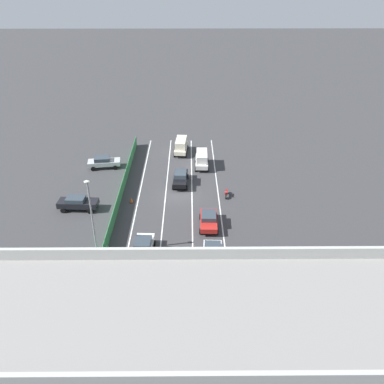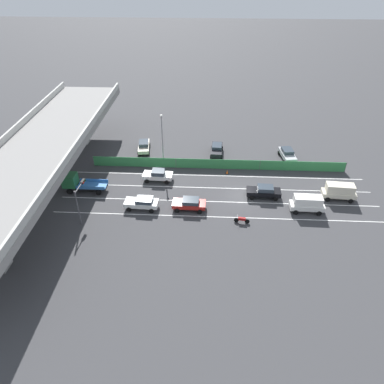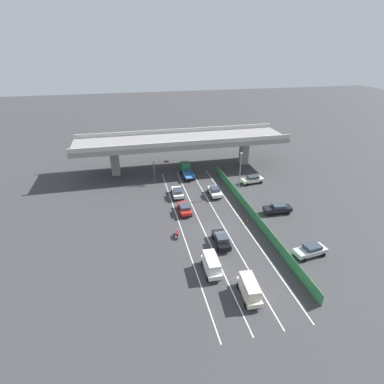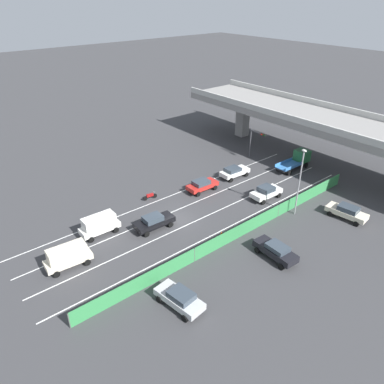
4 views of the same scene
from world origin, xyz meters
name	(u,v)px [view 2 (image 2 of 4)]	position (x,y,z in m)	size (l,w,h in m)	color
ground_plane	(243,195)	(0.00, 0.00, 0.00)	(300.00, 300.00, 0.00)	#38383A
lane_line_left_edge	(218,217)	(-5.01, 3.40, 0.00)	(0.14, 42.81, 0.01)	silver
lane_line_mid_left	(218,202)	(-1.67, 3.40, 0.00)	(0.14, 42.81, 0.01)	silver
lane_line_mid_right	(218,188)	(1.67, 3.40, 0.00)	(0.14, 42.81, 0.01)	silver
lane_line_right_edge	(218,176)	(5.01, 3.40, 0.00)	(0.14, 42.81, 0.01)	silver
elevated_overpass	(42,149)	(0.00, 26.81, 6.44)	(46.58, 10.49, 8.05)	gray
green_fence	(218,164)	(7.14, 3.40, 0.80)	(0.10, 38.91, 1.61)	#338447
car_hatchback_white	(142,203)	(-3.59, 13.36, 0.88)	(2.24, 4.46, 1.55)	silver
car_sedan_black	(264,191)	(-0.17, -2.84, 0.92)	(2.13, 4.68, 1.67)	black
car_van_cream	(339,191)	(-0.10, -12.92, 1.27)	(2.22, 4.56, 2.27)	beige
car_sedan_red	(189,203)	(-3.47, 7.17, 0.87)	(2.15, 4.36, 1.54)	red
car_sedan_white	(158,175)	(3.31, 12.17, 0.92)	(2.25, 4.37, 1.68)	white
car_van_white	(307,203)	(-3.13, -8.01, 1.26)	(2.02, 4.37, 2.24)	silver
flatbed_truck_blue	(77,182)	(0.12, 23.08, 1.30)	(2.26, 5.97, 2.52)	black
motorcycle	(242,220)	(-5.99, 0.51, 0.46)	(0.60, 1.94, 0.93)	black
parked_wagon_silver	(287,154)	(10.89, -7.83, 0.91)	(4.72, 2.50, 1.64)	#B2B5B7
parked_sedan_dark	(217,149)	(11.89, 3.52, 0.92)	(4.77, 2.16, 1.64)	black
parked_sedan_cream	(144,146)	(12.52, 15.74, 0.91)	(4.80, 2.38, 1.64)	beige
traffic_light	(80,195)	(-6.03, 20.37, 3.46)	(3.18, 0.54, 4.84)	#47474C
street_lamp	(162,136)	(8.04, 11.92, 4.94)	(0.60, 0.36, 8.30)	gray
traffic_cone	(227,172)	(5.75, 1.97, 0.28)	(0.47, 0.47, 0.60)	orange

